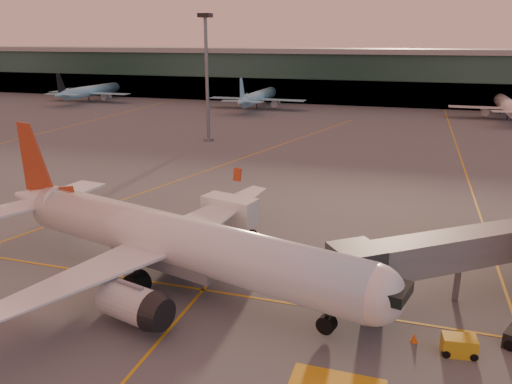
% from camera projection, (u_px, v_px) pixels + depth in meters
% --- Properties ---
extents(ground, '(600.00, 600.00, 0.00)m').
position_uv_depth(ground, '(121.00, 309.00, 40.12)').
color(ground, '#4C4F54').
rests_on(ground, ground).
extents(taxi_markings, '(100.12, 173.00, 0.01)m').
position_uv_depth(taxi_markings, '(229.00, 170.00, 82.76)').
color(taxi_markings, orange).
rests_on(taxi_markings, ground).
extents(terminal, '(400.00, 20.00, 17.60)m').
position_uv_depth(terminal, '(351.00, 76.00, 166.72)').
color(terminal, '#19382D').
rests_on(terminal, ground).
extents(mast_west_near, '(2.40, 2.40, 25.60)m').
position_uv_depth(mast_west_near, '(207.00, 69.00, 101.61)').
color(mast_west_near, slate).
rests_on(mast_west_near, ground).
extents(distant_aircraft_row, '(290.00, 34.00, 13.00)m').
position_uv_depth(distant_aircraft_row, '(271.00, 109.00, 153.66)').
color(distant_aircraft_row, '#87C6E2').
rests_on(distant_aircraft_row, ground).
extents(main_airplane, '(41.72, 38.03, 12.78)m').
position_uv_depth(main_airplane, '(167.00, 240.00, 43.11)').
color(main_airplane, white).
rests_on(main_airplane, ground).
extents(jet_bridge, '(20.66, 16.70, 6.18)m').
position_uv_depth(jet_bridge, '(475.00, 250.00, 40.74)').
color(jet_bridge, slate).
rests_on(jet_bridge, ground).
extents(catering_truck, '(6.36, 3.93, 4.60)m').
position_uv_depth(catering_truck, '(230.00, 215.00, 53.81)').
color(catering_truck, '#B03219').
rests_on(catering_truck, ground).
extents(gpu_cart, '(2.45, 1.64, 1.35)m').
position_uv_depth(gpu_cart, '(459.00, 346.00, 34.26)').
color(gpu_cart, gold).
rests_on(gpu_cart, ground).
extents(cone_nose, '(0.50, 0.50, 0.63)m').
position_uv_depth(cone_nose, '(414.00, 338.00, 35.75)').
color(cone_nose, '#FF620D').
rests_on(cone_nose, ground).
extents(cone_wing_left, '(0.40, 0.40, 0.51)m').
position_uv_depth(cone_wing_left, '(228.00, 215.00, 60.75)').
color(cone_wing_left, '#FF620D').
rests_on(cone_wing_left, ground).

